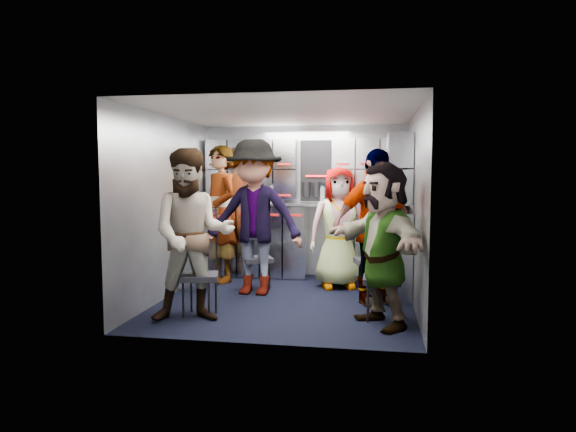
% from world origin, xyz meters
% --- Properties ---
extents(floor, '(3.00, 3.00, 0.00)m').
position_xyz_m(floor, '(0.00, 0.00, 0.00)').
color(floor, black).
rests_on(floor, ground).
extents(wall_back, '(2.80, 0.04, 2.10)m').
position_xyz_m(wall_back, '(0.00, 1.50, 1.05)').
color(wall_back, gray).
rests_on(wall_back, ground).
extents(wall_left, '(0.04, 3.00, 2.10)m').
position_xyz_m(wall_left, '(-1.40, 0.00, 1.05)').
color(wall_left, gray).
rests_on(wall_left, ground).
extents(wall_right, '(0.04, 3.00, 2.10)m').
position_xyz_m(wall_right, '(1.40, 0.00, 1.05)').
color(wall_right, gray).
rests_on(wall_right, ground).
extents(ceiling, '(2.80, 3.00, 0.02)m').
position_xyz_m(ceiling, '(0.00, 0.00, 2.10)').
color(ceiling, silver).
rests_on(ceiling, wall_back).
extents(cart_bank_back, '(2.68, 0.38, 0.99)m').
position_xyz_m(cart_bank_back, '(0.00, 1.29, 0.49)').
color(cart_bank_back, '#A0A6B0').
rests_on(cart_bank_back, ground).
extents(cart_bank_left, '(0.38, 0.76, 0.99)m').
position_xyz_m(cart_bank_left, '(-1.19, 0.56, 0.49)').
color(cart_bank_left, '#A0A6B0').
rests_on(cart_bank_left, ground).
extents(counter, '(2.68, 0.42, 0.03)m').
position_xyz_m(counter, '(0.00, 1.29, 1.01)').
color(counter, '#ACAFB4').
rests_on(counter, cart_bank_back).
extents(locker_bank_back, '(2.68, 0.28, 0.82)m').
position_xyz_m(locker_bank_back, '(0.00, 1.35, 1.49)').
color(locker_bank_back, '#A0A6B0').
rests_on(locker_bank_back, wall_back).
extents(locker_bank_right, '(0.28, 1.00, 0.82)m').
position_xyz_m(locker_bank_right, '(1.25, 0.70, 1.49)').
color(locker_bank_right, '#A0A6B0').
rests_on(locker_bank_right, wall_right).
extents(right_cabinet, '(0.28, 1.20, 1.00)m').
position_xyz_m(right_cabinet, '(1.25, 0.60, 0.50)').
color(right_cabinet, '#A0A6B0').
rests_on(right_cabinet, ground).
extents(coffee_niche, '(0.46, 0.16, 0.84)m').
position_xyz_m(coffee_niche, '(0.18, 1.41, 1.47)').
color(coffee_niche, black).
rests_on(coffee_niche, wall_back).
extents(red_latch_strip, '(2.60, 0.02, 0.03)m').
position_xyz_m(red_latch_strip, '(0.00, 1.09, 0.88)').
color(red_latch_strip, maroon).
rests_on(red_latch_strip, cart_bank_back).
extents(jump_seat_near_left, '(0.44, 0.43, 0.43)m').
position_xyz_m(jump_seat_near_left, '(-0.77, -0.75, 0.38)').
color(jump_seat_near_left, black).
rests_on(jump_seat_near_left, ground).
extents(jump_seat_mid_left, '(0.45, 0.44, 0.41)m').
position_xyz_m(jump_seat_mid_left, '(-0.44, 0.44, 0.36)').
color(jump_seat_mid_left, black).
rests_on(jump_seat_mid_left, ground).
extents(jump_seat_center, '(0.43, 0.41, 0.41)m').
position_xyz_m(jump_seat_center, '(0.53, 0.95, 0.36)').
color(jump_seat_center, black).
rests_on(jump_seat_center, ground).
extents(jump_seat_mid_right, '(0.48, 0.47, 0.46)m').
position_xyz_m(jump_seat_mid_right, '(0.97, 0.22, 0.41)').
color(jump_seat_mid_right, black).
rests_on(jump_seat_mid_right, ground).
extents(jump_seat_near_right, '(0.37, 0.35, 0.43)m').
position_xyz_m(jump_seat_near_right, '(1.05, -0.60, 0.38)').
color(jump_seat_near_right, black).
rests_on(jump_seat_near_right, ground).
extents(attendant_standing, '(0.77, 0.77, 1.80)m').
position_xyz_m(attendant_standing, '(-1.05, 0.89, 0.90)').
color(attendant_standing, black).
rests_on(attendant_standing, ground).
extents(attendant_arc_a, '(0.97, 0.86, 1.68)m').
position_xyz_m(attendant_arc_a, '(-0.77, -0.93, 0.84)').
color(attendant_arc_a, black).
rests_on(attendant_arc_a, ground).
extents(attendant_arc_b, '(1.23, 0.77, 1.84)m').
position_xyz_m(attendant_arc_b, '(-0.44, 0.26, 0.92)').
color(attendant_arc_b, black).
rests_on(attendant_arc_b, ground).
extents(attendant_arc_c, '(0.84, 0.66, 1.52)m').
position_xyz_m(attendant_arc_c, '(0.53, 0.77, 0.76)').
color(attendant_arc_c, black).
rests_on(attendant_arc_c, ground).
extents(attendant_arc_d, '(1.08, 0.87, 1.71)m').
position_xyz_m(attendant_arc_d, '(0.97, 0.04, 0.86)').
color(attendant_arc_d, black).
rests_on(attendant_arc_d, ground).
extents(attendant_arc_e, '(1.16, 1.45, 1.55)m').
position_xyz_m(attendant_arc_e, '(1.05, -0.78, 0.77)').
color(attendant_arc_e, black).
rests_on(attendant_arc_e, ground).
extents(bottle_left, '(0.07, 0.07, 0.23)m').
position_xyz_m(bottle_left, '(-1.00, 1.24, 1.14)').
color(bottle_left, white).
rests_on(bottle_left, counter).
extents(bottle_mid, '(0.07, 0.07, 0.25)m').
position_xyz_m(bottle_mid, '(-0.42, 1.24, 1.15)').
color(bottle_mid, white).
rests_on(bottle_mid, counter).
extents(bottle_right, '(0.06, 0.06, 0.22)m').
position_xyz_m(bottle_right, '(0.28, 1.24, 1.14)').
color(bottle_right, white).
rests_on(bottle_right, counter).
extents(cup_left, '(0.07, 0.07, 0.10)m').
position_xyz_m(cup_left, '(-1.03, 1.23, 1.08)').
color(cup_left, beige).
rests_on(cup_left, counter).
extents(cup_right, '(0.07, 0.07, 0.10)m').
position_xyz_m(cup_right, '(1.25, 1.23, 1.08)').
color(cup_right, beige).
rests_on(cup_right, counter).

